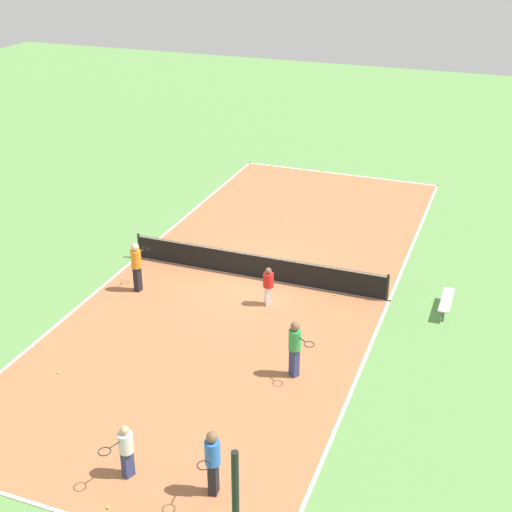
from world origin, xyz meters
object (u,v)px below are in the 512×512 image
object	(u,v)px
player_far_green	(295,345)
tennis_ball_left_sideline	(335,295)
tennis_net	(256,265)
player_far_white	(126,448)
player_coach_red	(268,284)
tennis_ball_right_alley	(59,373)
bench	(446,301)
tennis_ball_midcourt	(281,218)
player_near_blue	(213,459)
tennis_ball_near_net	(108,507)
player_center_orange	(137,263)

from	to	relation	value
player_far_green	tennis_ball_left_sideline	size ratio (longest dim) A/B	26.41
tennis_net	player_far_white	world-z (taller)	player_far_white
player_coach_red	player_far_white	bearing A→B (deg)	143.68
player_far_white	player_coach_red	world-z (taller)	player_far_white
tennis_ball_right_alley	player_coach_red	bearing A→B (deg)	-126.26
tennis_net	tennis_ball_right_alley	size ratio (longest dim) A/B	143.36
tennis_net	player_far_white	size ratio (longest dim) A/B	6.63
player_far_white	tennis_ball_right_alley	size ratio (longest dim) A/B	21.62
player_far_white	bench	bearing A→B (deg)	170.58
tennis_ball_midcourt	tennis_ball_left_sideline	bearing A→B (deg)	124.18
bench	tennis_ball_midcourt	size ratio (longest dim) A/B	25.26
player_coach_red	tennis_ball_left_sideline	bearing A→B (deg)	-88.74
player_far_white	tennis_net	bearing A→B (deg)	-155.60
tennis_net	tennis_ball_left_sideline	world-z (taller)	tennis_net
player_near_blue	player_coach_red	xyz separation A→B (m)	(1.77, -8.68, -0.24)
bench	tennis_ball_near_net	distance (m)	13.14
player_near_blue	player_coach_red	world-z (taller)	player_near_blue
player_far_white	tennis_ball_right_alley	world-z (taller)	player_far_white
player_near_blue	player_center_orange	bearing A→B (deg)	-146.87
player_far_white	player_far_green	xyz separation A→B (m)	(-2.47, -5.27, 0.21)
player_coach_red	tennis_net	bearing A→B (deg)	-1.46
bench	player_far_green	xyz separation A→B (m)	(3.64, 5.33, 0.67)
tennis_net	player_coach_red	xyz separation A→B (m)	(-1.09, 1.71, 0.28)
player_far_white	player_center_orange	world-z (taller)	player_center_orange
tennis_net	bench	distance (m)	6.83
player_far_white	player_coach_red	xyz separation A→B (m)	(-0.37, -8.87, -0.05)
tennis_ball_right_alley	bench	bearing A→B (deg)	-142.78
player_center_orange	tennis_ball_right_alley	distance (m)	5.39
tennis_net	player_near_blue	bearing A→B (deg)	105.37
player_far_green	tennis_ball_midcourt	bearing A→B (deg)	142.11
player_far_green	player_center_orange	distance (m)	7.36
tennis_ball_right_alley	player_far_white	bearing A→B (deg)	143.72
player_near_blue	tennis_ball_near_net	bearing A→B (deg)	-63.48
tennis_ball_near_net	player_center_orange	bearing A→B (deg)	-64.78
tennis_net	bench	xyz separation A→B (m)	(-6.82, -0.02, -0.14)
tennis_ball_near_net	tennis_ball_right_alley	size ratio (longest dim) A/B	1.00
tennis_net	player_center_orange	distance (m)	4.32
player_far_white	player_far_green	distance (m)	5.82
bench	tennis_ball_midcourt	world-z (taller)	bench
player_far_white	player_coach_red	size ratio (longest dim) A/B	1.05
player_near_blue	tennis_ball_right_alley	size ratio (longest dim) A/B	26.08
player_far_white	player_center_orange	distance (m)	9.25
tennis_ball_midcourt	tennis_ball_near_net	size ratio (longest dim) A/B	1.00
tennis_net	player_coach_red	bearing A→B (deg)	122.44
tennis_ball_left_sideline	tennis_ball_near_net	bearing A→B (deg)	78.76
player_near_blue	tennis_ball_midcourt	size ratio (longest dim) A/B	26.08
player_far_green	tennis_ball_near_net	size ratio (longest dim) A/B	26.41
bench	tennis_ball_right_alley	size ratio (longest dim) A/B	25.26
player_coach_red	tennis_ball_left_sideline	world-z (taller)	player_coach_red
player_coach_red	tennis_ball_right_alley	distance (m)	7.41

